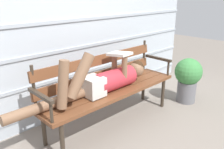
% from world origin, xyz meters
% --- Properties ---
extents(ground_plane, '(12.00, 12.00, 0.00)m').
position_xyz_m(ground_plane, '(0.00, 0.00, 0.00)').
color(ground_plane, gray).
extents(house_siding, '(4.29, 0.08, 2.34)m').
position_xyz_m(house_siding, '(0.00, 0.72, 1.17)').
color(house_siding, '#B2BCC6').
rests_on(house_siding, ground).
extents(park_bench, '(1.80, 0.44, 0.86)m').
position_xyz_m(park_bench, '(0.00, 0.20, 0.48)').
color(park_bench, brown).
rests_on(park_bench, ground).
extents(reclining_person, '(1.72, 0.27, 0.52)m').
position_xyz_m(reclining_person, '(-0.12, 0.13, 0.58)').
color(reclining_person, '#B72D38').
extents(potted_plant, '(0.37, 0.37, 0.63)m').
position_xyz_m(potted_plant, '(1.18, -0.17, 0.36)').
color(potted_plant, slate).
rests_on(potted_plant, ground).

